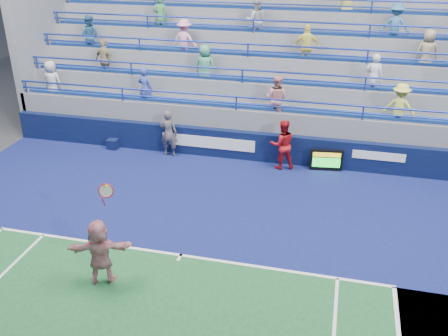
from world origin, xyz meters
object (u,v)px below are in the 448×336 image
(judge_chair, at_px, (113,143))
(tennis_player, at_px, (100,252))
(serve_speed_board, at_px, (326,160))
(ball_girl, at_px, (282,145))
(line_judge, at_px, (169,133))

(judge_chair, relative_size, tennis_player, 0.26)
(serve_speed_board, distance_m, tennis_player, 9.14)
(tennis_player, xyz_separation_m, ball_girl, (3.37, 7.50, 0.06))
(tennis_player, relative_size, line_judge, 1.53)
(judge_chair, bearing_deg, ball_girl, -1.44)
(tennis_player, bearing_deg, ball_girl, 65.78)
(judge_chair, bearing_deg, line_judge, -1.20)
(tennis_player, distance_m, ball_girl, 8.23)
(ball_girl, bearing_deg, tennis_player, 45.83)
(tennis_player, bearing_deg, judge_chair, 113.49)
(judge_chair, height_order, tennis_player, tennis_player)
(ball_girl, bearing_deg, judge_chair, -21.39)
(serve_speed_board, bearing_deg, line_judge, -179.52)
(judge_chair, height_order, line_judge, line_judge)
(serve_speed_board, height_order, line_judge, line_judge)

